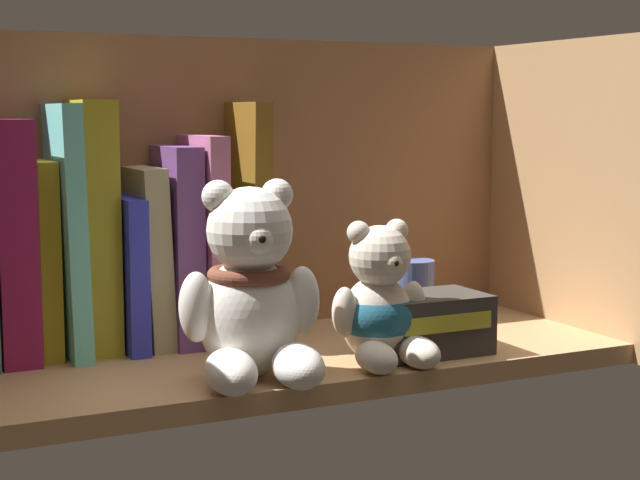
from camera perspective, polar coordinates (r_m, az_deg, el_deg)
shelf_board at (r=101.62cm, az=-1.32°, el=-6.76°), size 64.11×25.22×2.00cm
shelf_back_panel at (r=111.13cm, az=-4.19°, el=2.62°), size 66.51×1.20×33.34cm
shelf_side_panel_right at (r=116.55cm, az=13.52°, el=2.65°), size 1.60×27.62×33.34cm
book_1 at (r=100.85cm, az=-17.05°, el=0.00°), size 3.51×11.77×22.85cm
book_2 at (r=101.60cm, az=-15.35°, el=-1.00°), size 1.96×9.44×18.92cm
book_3 at (r=101.68cm, az=-14.20°, el=0.57°), size 2.39×13.41×24.33cm
book_4 at (r=102.27cm, az=-12.63°, el=0.75°), size 3.38×9.13×24.65cm
book_5 at (r=103.60cm, az=-10.99°, el=-1.76°), size 1.97×12.51×15.22cm
book_6 at (r=104.03cm, az=-9.72°, el=-0.91°), size 3.09×10.37×18.11cm
book_7 at (r=104.72cm, az=-8.22°, el=-0.25°), size 2.84×11.88×20.13cm
book_8 at (r=105.49cm, az=-6.84°, el=0.11°), size 2.04×13.79×21.17cm
book_9 at (r=106.74cm, az=-5.52°, el=-1.33°), size 2.60×13.63×15.46cm
book_10 at (r=107.06cm, az=-4.29°, el=1.14°), size 2.29×10.78×24.53cm
teddy_bear_larger at (r=89.41cm, az=-3.88°, el=-3.10°), size 13.04×13.42×17.67cm
teddy_bear_smaller at (r=95.58cm, az=3.38°, el=-3.79°), size 9.76×10.13×13.52cm
pillar_candle at (r=110.57cm, az=5.22°, el=-3.09°), size 4.72×4.72×7.64cm
small_product_box at (r=100.37cm, az=6.03°, el=-4.69°), size 11.32×7.69×5.80cm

